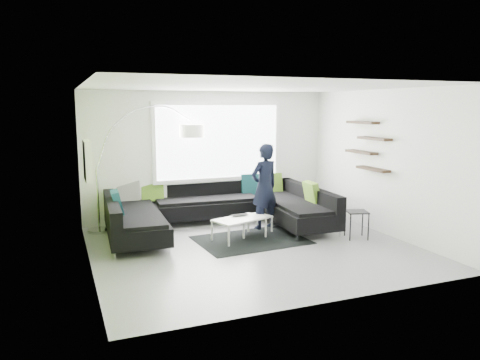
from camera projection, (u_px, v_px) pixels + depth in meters
name	position (u px, v px, depth m)	size (l,w,h in m)	color
ground	(254.00, 248.00, 8.27)	(5.50, 5.50, 0.00)	gray
room_shell	(251.00, 145.00, 8.19)	(5.54, 5.04, 2.82)	white
sectional_sofa	(217.00, 211.00, 9.36)	(4.42, 2.87, 0.92)	black
rug	(251.00, 240.00, 8.73)	(1.97, 1.43, 0.01)	black
coffee_table	(245.00, 226.00, 8.96)	(1.22, 0.71, 0.40)	silver
arc_lamp	(97.00, 170.00, 9.13)	(2.32, 0.71, 2.50)	silver
side_table	(356.00, 225.00, 8.83)	(0.38, 0.38, 0.52)	black
person	(264.00, 187.00, 9.45)	(0.72, 0.57, 1.74)	black
laptop	(241.00, 216.00, 8.90)	(0.34, 0.22, 0.03)	black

